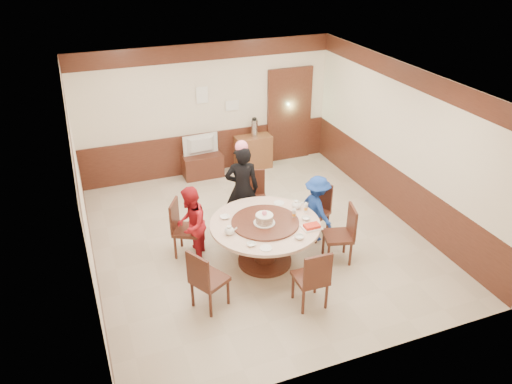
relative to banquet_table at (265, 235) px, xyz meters
name	(u,v)px	position (x,y,z in m)	size (l,w,h in m)	color
room	(258,184)	(0.15, 0.69, 0.55)	(6.00, 6.04, 2.84)	beige
banquet_table	(265,235)	(0.00, 0.00, 0.00)	(1.74, 1.74, 0.78)	#462016
chair_0	(314,220)	(1.12, 0.46, -0.23)	(0.60, 0.60, 0.97)	#462016
chair_1	(254,207)	(0.29, 1.25, -0.23)	(0.54, 0.55, 0.97)	#462016
chair_2	(187,238)	(-1.11, 0.70, -0.23)	(0.60, 0.60, 0.97)	#462016
chair_3	(209,289)	(-1.14, -0.69, -0.23)	(0.60, 0.60, 0.97)	#462016
chair_4	(310,287)	(0.23, -1.18, -0.23)	(0.45, 0.46, 0.97)	#462016
chair_5	(339,244)	(1.15, -0.35, -0.23)	(0.55, 0.54, 0.97)	#462016
person_standing	(242,189)	(0.01, 1.09, 0.28)	(0.59, 0.39, 1.63)	black
person_red	(191,225)	(-1.06, 0.53, 0.12)	(0.63, 0.49, 1.30)	#B21721
person_blue	(317,209)	(1.09, 0.34, 0.06)	(0.77, 0.44, 1.19)	navy
birthday_cake	(264,219)	(-0.03, -0.04, 0.32)	(0.34, 0.34, 0.22)	white
teapot_left	(229,231)	(-0.62, -0.11, 0.28)	(0.17, 0.15, 0.13)	white
teapot_right	(296,205)	(0.65, 0.24, 0.28)	(0.17, 0.15, 0.13)	white
bowl_0	(225,217)	(-0.54, 0.36, 0.24)	(0.15, 0.15, 0.04)	white
bowl_1	(299,237)	(0.31, -0.58, 0.24)	(0.14, 0.14, 0.04)	white
bowl_2	(251,244)	(-0.42, -0.50, 0.23)	(0.13, 0.13, 0.03)	white
bowl_3	(306,218)	(0.64, -0.14, 0.24)	(0.14, 0.14, 0.04)	white
saucer_near	(266,248)	(-0.25, -0.65, 0.22)	(0.18, 0.18, 0.01)	white
saucer_far	(279,203)	(0.45, 0.50, 0.22)	(0.18, 0.18, 0.01)	white
shrimp_platter	(312,227)	(0.61, -0.40, 0.24)	(0.30, 0.20, 0.06)	white
bottle_0	(294,214)	(0.48, -0.03, 0.30)	(0.06, 0.06, 0.16)	white
bottle_1	(306,208)	(0.74, 0.07, 0.30)	(0.06, 0.06, 0.16)	white
tv_stand	(203,166)	(-0.08, 3.43, -0.28)	(0.85, 0.45, 0.50)	#462016
television	(202,145)	(-0.08, 3.43, 0.19)	(0.77, 0.10, 0.44)	gray
side_cabinet	(253,152)	(1.10, 3.46, -0.16)	(0.80, 0.40, 0.75)	brown
thermos	(254,128)	(1.13, 3.46, 0.41)	(0.15, 0.15, 0.38)	silver
notice_left	(202,95)	(0.04, 3.63, 1.22)	(0.25, 0.00, 0.35)	white
notice_right	(232,105)	(0.69, 3.63, 0.92)	(0.30, 0.00, 0.22)	white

